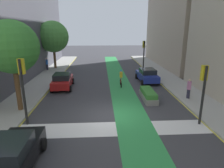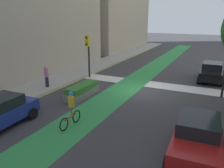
{
  "view_description": "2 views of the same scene",
  "coord_description": "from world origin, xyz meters",
  "px_view_note": "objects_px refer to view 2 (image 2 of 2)",
  "views": [
    {
      "loc": [
        -0.73,
        -12.81,
        6.01
      ],
      "look_at": [
        0.18,
        2.53,
        1.6
      ],
      "focal_mm": 31.1,
      "sensor_mm": 36.0,
      "label": 1
    },
    {
      "loc": [
        -5.2,
        15.86,
        5.51
      ],
      "look_at": [
        1.14,
        2.81,
        1.14
      ],
      "focal_mm": 36.42,
      "sensor_mm": 36.0,
      "label": 2
    }
  ],
  "objects_px": {
    "car_red_left_far": "(197,136)",
    "pedestrian_sidewalk_right_a": "(46,76)",
    "traffic_signal_near_right": "(88,48)",
    "car_black_left_near": "(212,71)",
    "cyclist_in_lane": "(71,108)",
    "median_planter": "(82,91)"
  },
  "relations": [
    {
      "from": "car_red_left_far",
      "to": "pedestrian_sidewalk_right_a",
      "type": "height_order",
      "value": "pedestrian_sidewalk_right_a"
    },
    {
      "from": "traffic_signal_near_right",
      "to": "pedestrian_sidewalk_right_a",
      "type": "bearing_deg",
      "value": 74.57
    },
    {
      "from": "traffic_signal_near_right",
      "to": "car_red_left_far",
      "type": "bearing_deg",
      "value": 140.73
    },
    {
      "from": "car_black_left_near",
      "to": "cyclist_in_lane",
      "type": "bearing_deg",
      "value": 64.55
    },
    {
      "from": "pedestrian_sidewalk_right_a",
      "to": "median_planter",
      "type": "bearing_deg",
      "value": 175.0
    },
    {
      "from": "pedestrian_sidewalk_right_a",
      "to": "median_planter",
      "type": "xyz_separation_m",
      "value": [
        -3.45,
        0.3,
        -0.64
      ]
    },
    {
      "from": "car_red_left_far",
      "to": "median_planter",
      "type": "distance_m",
      "value": 9.02
    },
    {
      "from": "car_red_left_far",
      "to": "cyclist_in_lane",
      "type": "relative_size",
      "value": 2.3
    },
    {
      "from": "car_red_left_far",
      "to": "median_planter",
      "type": "relative_size",
      "value": 1.35
    },
    {
      "from": "traffic_signal_near_right",
      "to": "median_planter",
      "type": "relative_size",
      "value": 1.21
    },
    {
      "from": "car_red_left_far",
      "to": "car_black_left_near",
      "type": "height_order",
      "value": "same"
    },
    {
      "from": "cyclist_in_lane",
      "to": "pedestrian_sidewalk_right_a",
      "type": "xyz_separation_m",
      "value": [
        5.44,
        -4.36,
        0.07
      ]
    },
    {
      "from": "median_planter",
      "to": "cyclist_in_lane",
      "type": "bearing_deg",
      "value": 116.07
    },
    {
      "from": "pedestrian_sidewalk_right_a",
      "to": "traffic_signal_near_right",
      "type": "bearing_deg",
      "value": -105.43
    },
    {
      "from": "traffic_signal_near_right",
      "to": "median_planter",
      "type": "xyz_separation_m",
      "value": [
        -2.27,
        4.59,
        -2.31
      ]
    },
    {
      "from": "cyclist_in_lane",
      "to": "car_black_left_near",
      "type": "bearing_deg",
      "value": -115.45
    },
    {
      "from": "traffic_signal_near_right",
      "to": "car_black_left_near",
      "type": "height_order",
      "value": "traffic_signal_near_right"
    },
    {
      "from": "pedestrian_sidewalk_right_a",
      "to": "car_red_left_far",
      "type": "bearing_deg",
      "value": 160.01
    },
    {
      "from": "cyclist_in_lane",
      "to": "pedestrian_sidewalk_right_a",
      "type": "distance_m",
      "value": 6.97
    },
    {
      "from": "traffic_signal_near_right",
      "to": "car_black_left_near",
      "type": "bearing_deg",
      "value": -158.93
    },
    {
      "from": "traffic_signal_near_right",
      "to": "pedestrian_sidewalk_right_a",
      "type": "relative_size",
      "value": 2.2
    },
    {
      "from": "median_planter",
      "to": "car_red_left_far",
      "type": "bearing_deg",
      "value": 154.3
    }
  ]
}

